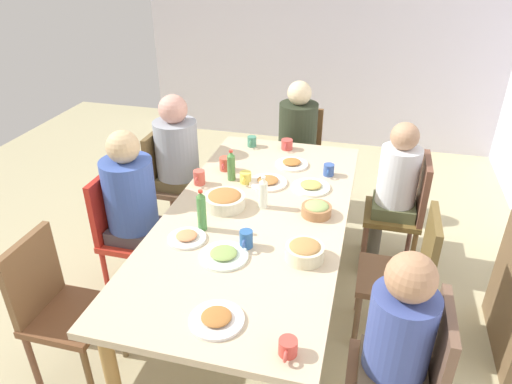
% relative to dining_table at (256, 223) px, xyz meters
% --- Properties ---
extents(ground_plane, '(7.35, 7.35, 0.00)m').
position_rel_dining_table_xyz_m(ground_plane, '(0.00, 0.00, -0.70)').
color(ground_plane, tan).
extents(wall_left, '(0.12, 4.15, 2.60)m').
position_rel_dining_table_xyz_m(wall_left, '(-3.12, 0.00, 0.60)').
color(wall_left, silver).
rests_on(wall_left, ground_plane).
extents(dining_table, '(2.27, 1.07, 0.77)m').
position_rel_dining_table_xyz_m(dining_table, '(0.00, 0.00, 0.00)').
color(dining_table, '#C6B08F').
rests_on(dining_table, ground_plane).
extents(chair_0, '(0.40, 0.40, 0.90)m').
position_rel_dining_table_xyz_m(chair_0, '(0.00, -0.92, -0.19)').
color(chair_0, red).
rests_on(chair_0, ground_plane).
extents(person_0, '(0.33, 0.33, 1.22)m').
position_rel_dining_table_xyz_m(person_0, '(0.00, -0.83, 0.04)').
color(person_0, '#453E3A').
rests_on(person_0, ground_plane).
extents(chair_1, '(0.40, 0.40, 0.90)m').
position_rel_dining_table_xyz_m(chair_1, '(0.00, 0.92, -0.19)').
color(chair_1, brown).
rests_on(chair_1, ground_plane).
extents(chair_2, '(0.40, 0.40, 0.90)m').
position_rel_dining_table_xyz_m(chair_2, '(-0.76, -0.92, -0.19)').
color(chair_2, brown).
rests_on(chair_2, ground_plane).
extents(person_2, '(0.33, 0.33, 1.21)m').
position_rel_dining_table_xyz_m(person_2, '(-0.76, -0.83, 0.04)').
color(person_2, brown).
rests_on(person_2, ground_plane).
extents(chair_3, '(0.40, 0.40, 0.90)m').
position_rel_dining_table_xyz_m(chair_3, '(0.76, 0.92, -0.19)').
color(chair_3, brown).
rests_on(chair_3, ground_plane).
extents(person_3, '(0.30, 0.30, 1.16)m').
position_rel_dining_table_xyz_m(person_3, '(0.76, 0.82, -0.00)').
color(person_3, brown).
rests_on(person_3, ground_plane).
extents(chair_4, '(0.40, 0.40, 0.90)m').
position_rel_dining_table_xyz_m(chair_4, '(-0.76, 0.92, -0.19)').
color(chair_4, brown).
rests_on(chair_4, ground_plane).
extents(person_4, '(0.30, 0.30, 1.15)m').
position_rel_dining_table_xyz_m(person_4, '(-0.76, 0.82, -0.01)').
color(person_4, '#524F45').
rests_on(person_4, ground_plane).
extents(chair_5, '(0.40, 0.40, 0.90)m').
position_rel_dining_table_xyz_m(chair_5, '(-1.51, 0.00, -0.19)').
color(chair_5, brown).
rests_on(chair_5, ground_plane).
extents(person_5, '(0.33, 0.33, 1.19)m').
position_rel_dining_table_xyz_m(person_5, '(-1.42, 0.00, 0.02)').
color(person_5, '#564A46').
rests_on(person_5, ground_plane).
extents(chair_6, '(0.40, 0.40, 0.90)m').
position_rel_dining_table_xyz_m(chair_6, '(0.76, -0.92, -0.19)').
color(chair_6, brown).
rests_on(chair_6, ground_plane).
extents(plate_0, '(0.24, 0.24, 0.04)m').
position_rel_dining_table_xyz_m(plate_0, '(0.91, 0.06, 0.08)').
color(plate_0, silver).
rests_on(plate_0, dining_table).
extents(plate_1, '(0.26, 0.26, 0.04)m').
position_rel_dining_table_xyz_m(plate_1, '(-0.40, -0.02, 0.08)').
color(plate_1, silver).
rests_on(plate_1, dining_table).
extents(plate_2, '(0.25, 0.25, 0.04)m').
position_rel_dining_table_xyz_m(plate_2, '(-0.40, 0.27, 0.08)').
color(plate_2, white).
rests_on(plate_2, dining_table).
extents(plate_3, '(0.24, 0.24, 0.04)m').
position_rel_dining_table_xyz_m(plate_3, '(-0.72, 0.08, 0.08)').
color(plate_3, silver).
rests_on(plate_3, dining_table).
extents(plate_4, '(0.21, 0.21, 0.04)m').
position_rel_dining_table_xyz_m(plate_4, '(0.36, -0.30, 0.08)').
color(plate_4, silver).
rests_on(plate_4, dining_table).
extents(plate_5, '(0.26, 0.26, 0.04)m').
position_rel_dining_table_xyz_m(plate_5, '(0.46, -0.05, 0.08)').
color(plate_5, white).
rests_on(plate_5, dining_table).
extents(bowl_0, '(0.25, 0.25, 0.10)m').
position_rel_dining_table_xyz_m(bowl_0, '(-0.03, -0.21, 0.12)').
color(bowl_0, beige).
rests_on(bowl_0, dining_table).
extents(bowl_1, '(0.18, 0.18, 0.08)m').
position_rel_dining_table_xyz_m(bowl_1, '(-0.08, 0.35, 0.11)').
color(bowl_1, '#9E6B42').
rests_on(bowl_1, dining_table).
extents(bowl_2, '(0.20, 0.20, 0.10)m').
position_rel_dining_table_xyz_m(bowl_2, '(0.37, 0.36, 0.12)').
color(bowl_2, beige).
rests_on(bowl_2, dining_table).
extents(cup_0, '(0.11, 0.08, 0.08)m').
position_rel_dining_table_xyz_m(cup_0, '(-0.37, -0.17, 0.11)').
color(cup_0, '#E0CD4F').
rests_on(cup_0, dining_table).
extents(cup_1, '(0.11, 0.07, 0.10)m').
position_rel_dining_table_xyz_m(cup_1, '(0.34, 0.03, 0.12)').
color(cup_1, '#2A5895').
rests_on(cup_1, dining_table).
extents(cup_2, '(0.12, 0.08, 0.09)m').
position_rel_dining_table_xyz_m(cup_2, '(-0.52, -0.36, 0.12)').
color(cup_2, '#CA523C').
rests_on(cup_2, dining_table).
extents(cup_3, '(0.11, 0.07, 0.08)m').
position_rel_dining_table_xyz_m(cup_3, '(-0.98, -0.29, 0.11)').
color(cup_3, '#438467').
rests_on(cup_3, dining_table).
extents(cup_4, '(0.12, 0.09, 0.08)m').
position_rel_dining_table_xyz_m(cup_4, '(-0.99, -0.01, 0.11)').
color(cup_4, '#C7463F').
rests_on(cup_4, dining_table).
extents(cup_5, '(0.11, 0.08, 0.10)m').
position_rel_dining_table_xyz_m(cup_5, '(-0.27, -0.47, 0.12)').
color(cup_5, '#D15444').
rests_on(cup_5, dining_table).
extents(cup_6, '(0.11, 0.08, 0.07)m').
position_rel_dining_table_xyz_m(cup_6, '(1.01, 0.39, 0.10)').
color(cup_6, '#C84338').
rests_on(cup_6, dining_table).
extents(cup_7, '(0.11, 0.08, 0.08)m').
position_rel_dining_table_xyz_m(cup_7, '(-0.62, 0.36, 0.11)').
color(cup_7, '#37569A').
rests_on(cup_7, dining_table).
extents(bottle_0, '(0.05, 0.05, 0.22)m').
position_rel_dining_table_xyz_m(bottle_0, '(-0.39, -0.28, 0.17)').
color(bottle_0, '#497A3D').
rests_on(bottle_0, dining_table).
extents(bottle_1, '(0.05, 0.05, 0.21)m').
position_rel_dining_table_xyz_m(bottle_1, '(-0.09, 0.02, 0.17)').
color(bottle_1, silver).
rests_on(bottle_1, dining_table).
extents(bottle_2, '(0.05, 0.05, 0.25)m').
position_rel_dining_table_xyz_m(bottle_2, '(0.24, -0.25, 0.19)').
color(bottle_2, '#448340').
rests_on(bottle_2, dining_table).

